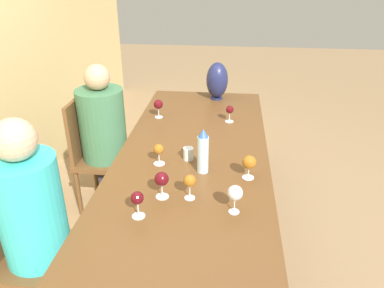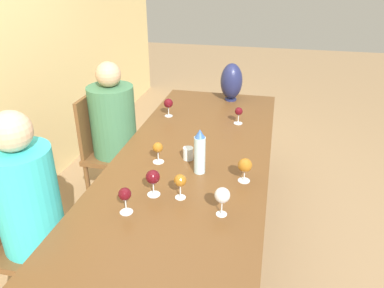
{
  "view_description": "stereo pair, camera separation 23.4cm",
  "coord_description": "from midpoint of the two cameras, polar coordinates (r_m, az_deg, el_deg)",
  "views": [
    {
      "loc": [
        -2.14,
        -0.23,
        1.89
      ],
      "look_at": [
        -0.05,
        0.0,
        0.85
      ],
      "focal_mm": 35.0,
      "sensor_mm": 36.0,
      "label": 1
    },
    {
      "loc": [
        -2.1,
        -0.46,
        1.89
      ],
      "look_at": [
        -0.05,
        0.0,
        0.85
      ],
      "focal_mm": 35.0,
      "sensor_mm": 36.0,
      "label": 2
    }
  ],
  "objects": [
    {
      "name": "wine_glass_4",
      "position": [
        2.99,
        -7.41,
        5.91
      ],
      "size": [
        0.07,
        0.07,
        0.15
      ],
      "color": "silver",
      "rests_on": "dining_table"
    },
    {
      "name": "chair_near",
      "position": [
        2.32,
        -26.66,
        -13.98
      ],
      "size": [
        0.44,
        0.44,
        0.93
      ],
      "color": "brown",
      "rests_on": "ground_plane"
    },
    {
      "name": "wine_glass_0",
      "position": [
        2.14,
        5.63,
        -2.93
      ],
      "size": [
        0.08,
        0.08,
        0.14
      ],
      "color": "silver",
      "rests_on": "dining_table"
    },
    {
      "name": "wine_glass_2",
      "position": [
        1.95,
        -3.81,
        -5.82
      ],
      "size": [
        0.07,
        0.07,
        0.14
      ],
      "color": "silver",
      "rests_on": "dining_table"
    },
    {
      "name": "wine_glass_5",
      "position": [
        1.98,
        -8.07,
        -5.5
      ],
      "size": [
        0.08,
        0.08,
        0.15
      ],
      "color": "silver",
      "rests_on": "dining_table"
    },
    {
      "name": "person_far",
      "position": [
        3.04,
        -15.22,
        1.23
      ],
      "size": [
        0.36,
        0.36,
        1.21
      ],
      "color": "#2D2D38",
      "rests_on": "ground_plane"
    },
    {
      "name": "wine_glass_7",
      "position": [
        1.84,
        2.96,
        -7.63
      ],
      "size": [
        0.08,
        0.08,
        0.15
      ],
      "color": "silver",
      "rests_on": "dining_table"
    },
    {
      "name": "ground_plane",
      "position": [
        2.86,
        -2.31,
        -15.01
      ],
      "size": [
        14.0,
        14.0,
        0.0
      ],
      "primitive_type": "plane",
      "color": "#937551"
    },
    {
      "name": "water_bottle",
      "position": [
        2.18,
        -1.4,
        -1.22
      ],
      "size": [
        0.07,
        0.07,
        0.28
      ],
      "color": "#ADCCD6",
      "rests_on": "dining_table"
    },
    {
      "name": "chair_far",
      "position": [
        3.14,
        -16.4,
        -1.13
      ],
      "size": [
        0.44,
        0.44,
        0.93
      ],
      "color": "brown",
      "rests_on": "ground_plane"
    },
    {
      "name": "wine_glass_1",
      "position": [
        1.86,
        -11.98,
        -8.3
      ],
      "size": [
        0.07,
        0.07,
        0.14
      ],
      "color": "silver",
      "rests_on": "dining_table"
    },
    {
      "name": "water_tumbler",
      "position": [
        2.36,
        -3.4,
        -1.56
      ],
      "size": [
        0.07,
        0.07,
        0.08
      ],
      "color": "silver",
      "rests_on": "dining_table"
    },
    {
      "name": "dining_table",
      "position": [
        2.46,
        -2.6,
        -3.02
      ],
      "size": [
        2.53,
        0.98,
        0.75
      ],
      "color": "brown",
      "rests_on": "ground_plane"
    },
    {
      "name": "wine_glass_3",
      "position": [
        2.89,
        3.48,
        5.1
      ],
      "size": [
        0.07,
        0.07,
        0.13
      ],
      "color": "silver",
      "rests_on": "dining_table"
    },
    {
      "name": "person_near",
      "position": [
        2.17,
        -25.64,
        -10.85
      ],
      "size": [
        0.34,
        0.34,
        1.25
      ],
      "color": "#2D2D38",
      "rests_on": "ground_plane"
    },
    {
      "name": "wine_glass_6",
      "position": [
        2.3,
        -8.02,
        -0.99
      ],
      "size": [
        0.07,
        0.07,
        0.13
      ],
      "color": "silver",
      "rests_on": "dining_table"
    },
    {
      "name": "vase",
      "position": [
        3.37,
        1.84,
        9.62
      ],
      "size": [
        0.19,
        0.19,
        0.33
      ],
      "color": "#1E234C",
      "rests_on": "dining_table"
    }
  ]
}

